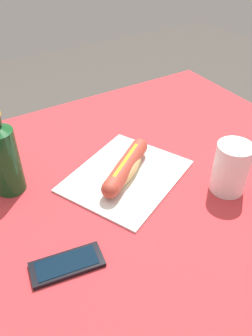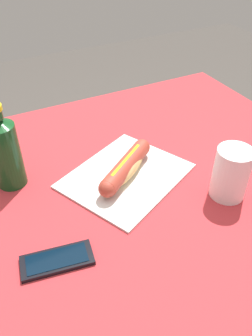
{
  "view_description": "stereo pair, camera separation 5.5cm",
  "coord_description": "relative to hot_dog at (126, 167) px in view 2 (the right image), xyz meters",
  "views": [
    {
      "loc": [
        0.4,
        0.57,
        1.34
      ],
      "look_at": [
        0.03,
        -0.04,
        0.77
      ],
      "focal_mm": 36.75,
      "sensor_mm": 36.0,
      "label": 1
    },
    {
      "loc": [
        0.35,
        0.6,
        1.34
      ],
      "look_at": [
        0.03,
        -0.04,
        0.77
      ],
      "focal_mm": 36.75,
      "sensor_mm": 36.0,
      "label": 2
    }
  ],
  "objects": [
    {
      "name": "ground_plane",
      "position": [
        -0.03,
        0.04,
        -0.78
      ],
      "size": [
        6.0,
        6.0,
        0.0
      ],
      "primitive_type": "plane",
      "color": "#47423D",
      "rests_on": "ground"
    },
    {
      "name": "dining_table",
      "position": [
        -0.03,
        0.04,
        -0.15
      ],
      "size": [
        1.17,
        1.01,
        0.74
      ],
      "color": "brown",
      "rests_on": "ground"
    },
    {
      "name": "paper_wrapper",
      "position": [
        -0.0,
        0.0,
        -0.03
      ],
      "size": [
        0.39,
        0.36,
        0.01
      ],
      "primitive_type": "cube",
      "rotation": [
        0.0,
        0.0,
        0.44
      ],
      "color": "silver",
      "rests_on": "dining_table"
    },
    {
      "name": "hot_dog",
      "position": [
        0.0,
        0.0,
        0.0
      ],
      "size": [
        0.21,
        0.16,
        0.05
      ],
      "color": "#DBB26B",
      "rests_on": "paper_wrapper"
    },
    {
      "name": "cell_phone",
      "position": [
        0.25,
        0.18,
        -0.03
      ],
      "size": [
        0.16,
        0.09,
        0.01
      ],
      "color": "black",
      "rests_on": "dining_table"
    },
    {
      "name": "soda_bottle",
      "position": [
        0.28,
        -0.12,
        0.07
      ],
      "size": [
        0.08,
        0.08,
        0.23
      ],
      "color": "#14471E",
      "rests_on": "dining_table"
    },
    {
      "name": "drinking_cup",
      "position": [
        -0.2,
        0.18,
        0.03
      ],
      "size": [
        0.09,
        0.09,
        0.13
      ],
      "primitive_type": "cylinder",
      "color": "white",
      "rests_on": "dining_table"
    }
  ]
}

